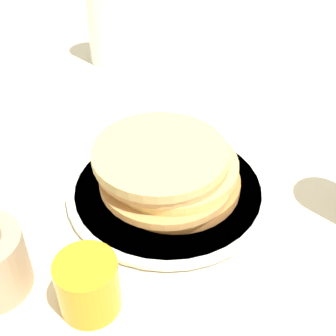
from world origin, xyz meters
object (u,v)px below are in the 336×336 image
at_px(plate, 168,189).
at_px(water_bottle_near, 105,15).
at_px(juice_glass, 88,285).
at_px(pancake_stack, 168,169).

relative_size(plate, water_bottle_near, 1.36).
distance_m(plate, juice_glass, 0.21).
height_order(plate, water_bottle_near, water_bottle_near).
xyz_separation_m(plate, water_bottle_near, (0.38, -0.20, 0.09)).
bearing_deg(juice_glass, plate, -69.46).
distance_m(plate, water_bottle_near, 0.44).
bearing_deg(water_bottle_near, juice_glass, 139.33).
height_order(plate, pancake_stack, pancake_stack).
xyz_separation_m(juice_glass, water_bottle_near, (0.45, -0.39, 0.06)).
relative_size(juice_glass, water_bottle_near, 0.33).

